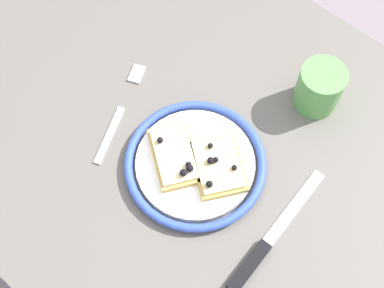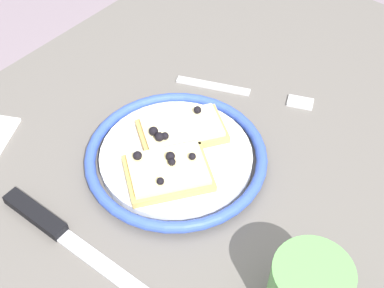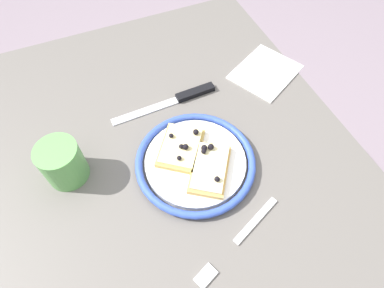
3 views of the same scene
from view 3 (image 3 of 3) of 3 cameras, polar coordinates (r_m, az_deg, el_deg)
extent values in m
plane|color=gray|center=(1.34, -1.23, -21.31)|extent=(6.00, 6.00, 0.00)
cube|color=#5B5651|center=(0.63, -2.46, -6.69)|extent=(0.99, 0.73, 0.03)
cylinder|color=#4C4742|center=(1.24, 3.94, 6.95)|extent=(0.05, 0.05, 0.73)
cylinder|color=#4C4742|center=(1.20, -23.65, -2.40)|extent=(0.05, 0.05, 0.73)
cylinder|color=white|center=(0.62, 0.60, -3.28)|extent=(0.19, 0.19, 0.02)
torus|color=#334FB2|center=(0.62, 0.60, -3.09)|extent=(0.23, 0.23, 0.01)
cube|color=tan|center=(0.62, -2.01, -0.71)|extent=(0.13, 0.12, 0.01)
cube|color=#F1DB93|center=(0.61, -2.03, -0.30)|extent=(0.11, 0.11, 0.01)
sphere|color=black|center=(0.59, -2.29, -2.50)|extent=(0.01, 0.01, 0.01)
sphere|color=black|center=(0.62, -3.70, 1.49)|extent=(0.01, 0.01, 0.01)
sphere|color=black|center=(0.60, -1.91, -0.42)|extent=(0.01, 0.01, 0.01)
sphere|color=black|center=(0.62, 0.68, 2.13)|extent=(0.01, 0.01, 0.01)
sphere|color=black|center=(0.60, -1.16, -0.51)|extent=(0.01, 0.01, 0.01)
cube|color=tan|center=(0.60, 3.19, -4.49)|extent=(0.13, 0.12, 0.01)
cube|color=beige|center=(0.59, 3.22, -4.12)|extent=(0.11, 0.10, 0.01)
sphere|color=black|center=(0.60, 2.09, -1.29)|extent=(0.01, 0.01, 0.01)
sphere|color=black|center=(0.60, 2.18, -0.69)|extent=(0.01, 0.01, 0.01)
sphere|color=black|center=(0.60, 3.36, -0.50)|extent=(0.01, 0.01, 0.01)
sphere|color=black|center=(0.57, 4.46, -6.21)|extent=(0.01, 0.01, 0.01)
cube|color=silver|center=(0.71, -8.28, 5.76)|extent=(0.02, 0.15, 0.00)
cube|color=black|center=(0.73, 0.58, 9.13)|extent=(0.02, 0.09, 0.01)
cube|color=silver|center=(0.59, 11.19, -13.10)|extent=(0.05, 0.11, 0.00)
cube|color=silver|center=(0.55, 2.44, -22.32)|extent=(0.03, 0.04, 0.00)
cylinder|color=#599E4C|center=(0.62, -21.95, -3.12)|extent=(0.08, 0.08, 0.08)
cube|color=white|center=(0.80, 12.85, 12.33)|extent=(0.18, 0.19, 0.00)
camera|label=1|loc=(0.68, 49.28, 71.93)|focal=49.08mm
camera|label=2|loc=(0.63, -51.73, 38.56)|focal=48.86mm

